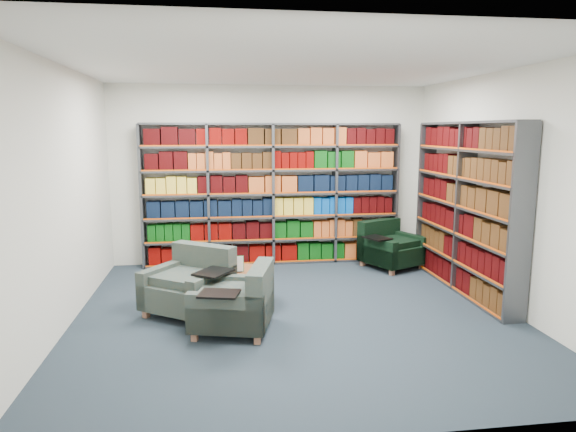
{
  "coord_description": "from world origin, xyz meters",
  "views": [
    {
      "loc": [
        -0.88,
        -5.63,
        2.11
      ],
      "look_at": [
        0.0,
        0.6,
        1.05
      ],
      "focal_mm": 32.0,
      "sensor_mm": 36.0,
      "label": 1
    }
  ],
  "objects": [
    {
      "name": "room_shell",
      "position": [
        0.0,
        0.0,
        1.4
      ],
      "size": [
        5.02,
        5.02,
        2.82
      ],
      "color": "black",
      "rests_on": "ground"
    },
    {
      "name": "chair_teal_front",
      "position": [
        -0.66,
        -0.43,
        0.29
      ],
      "size": [
        0.96,
        1.02,
        0.71
      ],
      "color": "#012231",
      "rests_on": "ground"
    },
    {
      "name": "chair_teal_left",
      "position": [
        -1.18,
        0.26,
        0.3
      ],
      "size": [
        1.15,
        1.15,
        0.75
      ],
      "color": "#012231",
      "rests_on": "ground"
    },
    {
      "name": "bookshelf_back",
      "position": [
        0.0,
        2.34,
        1.1
      ],
      "size": [
        4.0,
        0.28,
        2.2
      ],
      "color": "#47494F",
      "rests_on": "ground"
    },
    {
      "name": "chair_green_right",
      "position": [
        1.76,
        1.87,
        0.28
      ],
      "size": [
        1.05,
        1.03,
        0.71
      ],
      "color": "black",
      "rests_on": "ground"
    },
    {
      "name": "coffee_table",
      "position": [
        -0.64,
        0.44,
        0.32
      ],
      "size": [
        0.84,
        0.84,
        0.59
      ],
      "color": "brown",
      "rests_on": "ground"
    },
    {
      "name": "bookshelf_right",
      "position": [
        2.34,
        0.6,
        1.1
      ],
      "size": [
        0.28,
        2.5,
        2.2
      ],
      "color": "#47494F",
      "rests_on": "ground"
    }
  ]
}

